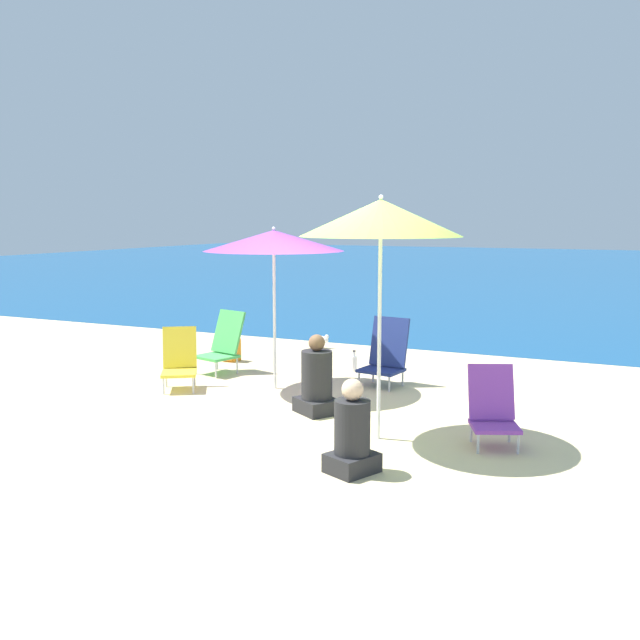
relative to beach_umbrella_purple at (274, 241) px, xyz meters
The scene contains 13 objects.
ground_plane 2.59m from the beach_umbrella_purple, 46.26° to the right, with size 60.00×60.00×0.00m, color beige.
sea_water 23.37m from the beach_umbrella_purple, 86.87° to the left, with size 60.00×40.00×0.01m.
beach_umbrella_purple is the anchor object (origin of this frame).
beach_umbrella_lime 2.33m from the beach_umbrella_purple, 36.11° to the right, with size 1.51×1.51×2.30m.
beach_chair_navy 1.99m from the beach_umbrella_purple, 32.85° to the left, with size 0.56×0.57×0.85m.
beach_chair_yellow 1.88m from the beach_umbrella_purple, 156.22° to the right, with size 0.63×0.66×0.75m.
beach_chair_green 1.85m from the beach_umbrella_purple, 154.74° to the left, with size 0.61×0.67×0.84m.
beach_chair_purple 3.41m from the beach_umbrella_purple, 20.38° to the right, with size 0.58×0.63×0.73m.
person_seated_near 1.92m from the beach_umbrella_purple, 39.97° to the right, with size 0.57×0.55×0.86m.
person_seated_far 3.40m from the beach_umbrella_purple, 49.26° to the right, with size 0.46×0.49×0.79m.
backpack_orange 2.50m from the beach_umbrella_purple, 139.16° to the left, with size 0.25×0.21×0.33m.
water_bottle 2.23m from the beach_umbrella_purple, 69.63° to the left, with size 0.08×0.08×0.29m.
seagull 3.28m from the beach_umbrella_purple, 103.21° to the left, with size 0.27×0.11×0.23m.
Camera 1 is at (2.88, -6.22, 2.09)m, focal length 40.00 mm.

